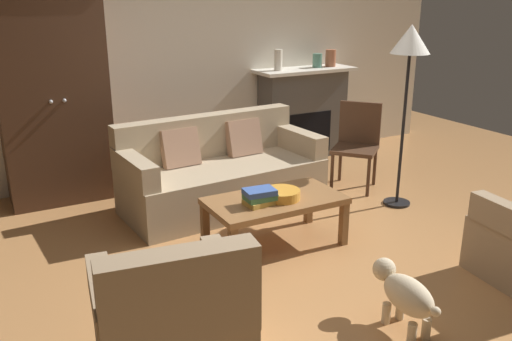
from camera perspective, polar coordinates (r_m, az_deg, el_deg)
The scene contains 15 objects.
ground_plane at distance 4.39m, azimuth 4.33°, elevation -8.90°, with size 9.60×9.60×0.00m, color #B27A47.
back_wall at distance 6.23m, azimuth -8.45°, elevation 12.55°, with size 7.20×0.10×2.80m, color silver.
fireplace at distance 6.83m, azimuth 4.96°, elevation 6.12°, with size 1.26×0.48×1.12m.
armoire at distance 5.62m, azimuth -20.64°, elevation 7.27°, with size 1.06×0.57×2.08m.
couch at distance 5.26m, azimuth -3.76°, elevation -0.45°, with size 1.97×0.97×0.86m.
coffee_table at distance 4.40m, azimuth 2.00°, elevation -3.57°, with size 1.10×0.60×0.42m.
fruit_bowl at distance 4.35m, azimuth 2.74°, elevation -2.53°, with size 0.30×0.30×0.08m, color orange.
book_stack at distance 4.23m, azimuth 0.42°, elevation -2.78°, with size 0.26×0.20×0.13m.
mantel_vase_cream at distance 6.51m, azimuth 2.36°, elevation 11.58°, with size 0.09×0.09×0.25m, color beige.
mantel_vase_jade at distance 6.82m, azimuth 6.48°, elevation 11.45°, with size 0.12×0.12×0.17m, color slate.
mantel_vase_terracotta at distance 6.93m, azimuth 7.88°, elevation 11.68°, with size 0.13×0.13×0.21m, color #A86042.
armchair_near_left at distance 3.02m, azimuth -8.86°, elevation -15.98°, with size 0.87×0.87×0.88m.
side_chair_wooden at distance 5.84m, azimuth 10.62°, elevation 3.19°, with size 0.62×0.62×0.90m.
floor_lamp at distance 5.22m, azimuth 15.94°, elevation 12.09°, with size 0.36×0.36×1.73m.
dog at distance 3.52m, azimuth 15.41°, elevation -12.40°, with size 0.22×0.57×0.39m.
Camera 1 is at (-2.15, -3.26, 2.01)m, focal length 37.91 mm.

